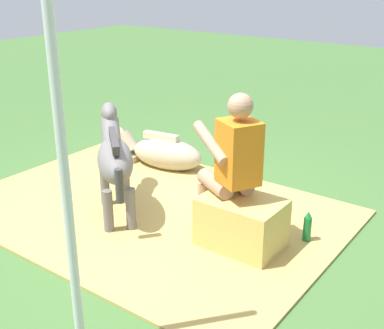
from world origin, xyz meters
The scene contains 8 objects.
ground_plane centered at (0.00, 0.00, 0.00)m, with size 24.00×24.00×0.00m, color #426B33.
hay_patch centered at (0.25, -0.03, 0.01)m, with size 3.57×2.53×0.02m, color tan.
hay_bale centered at (-0.81, 0.02, 0.22)m, with size 0.67×0.48×0.44m, color tan.
person_seated centered at (-0.67, -0.03, 0.72)m, with size 0.72×0.60×1.32m.
pony_standing centered at (0.47, 0.18, 0.57)m, with size 1.10×1.02×0.94m.
pony_lying centered at (0.91, -0.99, 0.19)m, with size 1.36×0.52×0.42m.
soda_bottle centered at (-1.23, -0.37, 0.14)m, with size 0.07×0.07×0.30m.
tent_pole_left centered at (-0.63, 1.65, 1.22)m, with size 0.06×0.06×2.44m, color silver.
Camera 1 is at (-2.70, 3.29, 2.23)m, focal length 47.50 mm.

